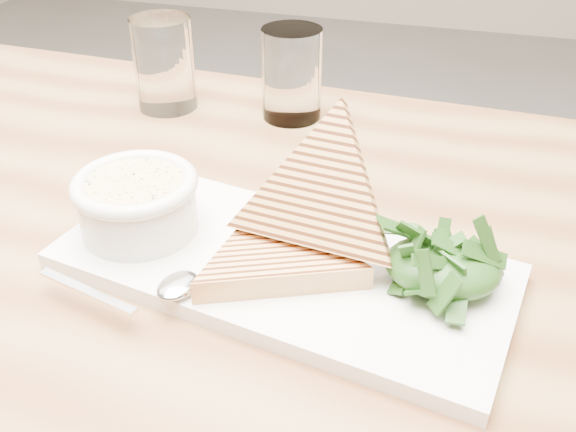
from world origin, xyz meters
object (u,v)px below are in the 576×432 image
(glass_near, at_px, (164,64))
(glass_far, at_px, (292,74))
(soup_bowl, at_px, (139,210))
(table_top, at_px, (181,246))
(platter, at_px, (282,266))

(glass_near, xyz_separation_m, glass_far, (0.17, 0.02, -0.00))
(soup_bowl, distance_m, glass_near, 0.32)
(table_top, distance_m, platter, 0.13)
(table_top, bearing_deg, glass_far, 83.32)
(table_top, height_order, soup_bowl, soup_bowl)
(soup_bowl, bearing_deg, platter, -3.39)
(platter, height_order, glass_near, glass_near)
(soup_bowl, xyz_separation_m, glass_far, (0.06, 0.32, 0.02))
(table_top, bearing_deg, platter, -17.42)
(platter, height_order, glass_far, glass_far)
(platter, xyz_separation_m, glass_far, (-0.08, 0.33, 0.05))
(glass_far, bearing_deg, glass_near, -174.59)
(glass_far, bearing_deg, platter, -75.46)
(soup_bowl, relative_size, glass_near, 0.89)
(table_top, distance_m, glass_far, 0.30)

